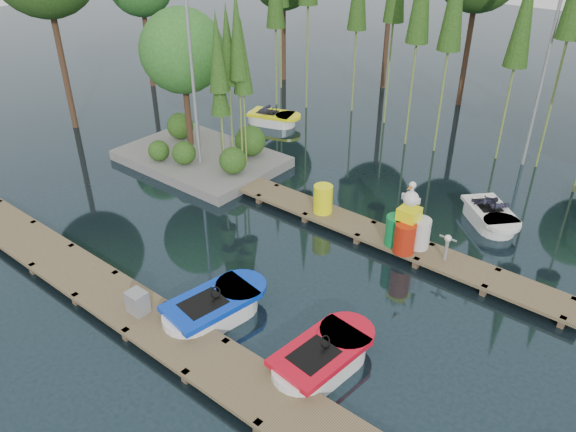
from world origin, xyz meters
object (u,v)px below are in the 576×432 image
Objects in this scene: boat_blue at (213,309)px; boat_yellow_far at (272,118)px; boat_red at (322,359)px; utility_cabinet at (137,302)px; yellow_barrel at (323,199)px; island at (195,82)px; drum_cluster at (407,229)px.

boat_yellow_far is at bearing 133.57° from boat_blue.
utility_cabinet is at bearing -154.62° from boat_red.
yellow_barrel is (0.62, 7.00, 0.17)m from utility_cabinet.
yellow_barrel is (6.64, -0.79, -2.41)m from island.
boat_red is (3.17, 0.33, -0.01)m from boat_blue.
boat_blue reaches higher than utility_cabinet.
utility_cabinet is 0.64× the size of yellow_barrel.
drum_cluster is at bearing 104.38° from boat_red.
boat_blue is 1.04× the size of boat_red.
yellow_barrel is 3.15m from drum_cluster.
island is at bearing -83.58° from boat_yellow_far.
island reaches higher than boat_yellow_far.
drum_cluster is (2.39, 5.58, 0.64)m from boat_blue.
utility_cabinet is (6.02, -7.79, -2.58)m from island.
boat_yellow_far is (-10.82, 10.94, -0.01)m from boat_red.
yellow_barrel is 0.44× the size of drum_cluster.
drum_cluster reaches higher than boat_red.
boat_yellow_far is (-0.27, 4.75, -2.91)m from island.
island is 11.20× the size of utility_cabinet.
island is 2.16× the size of boat_blue.
drum_cluster is at bearing -26.33° from boat_yellow_far.
yellow_barrel reaches higher than boat_yellow_far.
island reaches higher than boat_blue.
yellow_barrel reaches higher than boat_blue.
drum_cluster is (3.76, 6.84, 0.33)m from utility_cabinet.
yellow_barrel is (6.91, -5.54, 0.50)m from boat_yellow_far.
utility_cabinet is (-1.37, -1.26, 0.31)m from boat_blue.
utility_cabinet is at bearing -60.16° from boat_yellow_far.
island is at bearing 174.47° from drum_cluster.
boat_yellow_far is at bearing 140.69° from boat_red.
boat_yellow_far is 11.57m from drum_cluster.
boat_blue is 3.31× the size of yellow_barrel.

